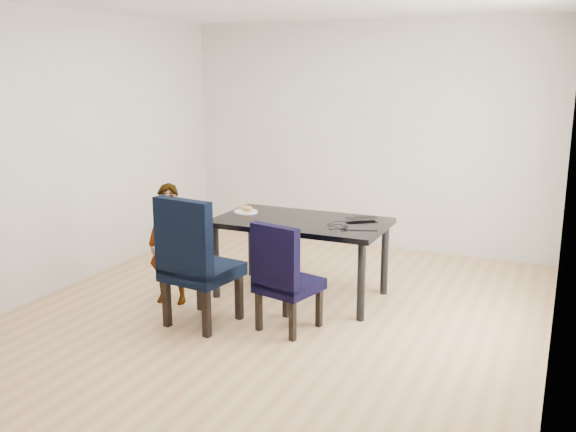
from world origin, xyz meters
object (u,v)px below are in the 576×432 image
at_px(plate, 246,212).
at_px(laptop, 360,218).
at_px(chair_right, 289,276).
at_px(child, 170,244).
at_px(chair_left, 202,260).
at_px(dining_table, 301,258).

bearing_deg(plate, laptop, 9.45).
height_order(chair_right, plate, chair_right).
relative_size(plate, laptop, 0.80).
relative_size(child, plate, 4.75).
bearing_deg(chair_right, child, -172.40).
xyz_separation_m(chair_left, plate, (-0.12, 1.03, 0.19)).
bearing_deg(dining_table, laptop, 27.21).
bearing_deg(chair_left, child, 157.27).
distance_m(plate, laptop, 1.13).
xyz_separation_m(dining_table, chair_left, (-0.50, -0.96, 0.19)).
relative_size(chair_left, child, 1.00).
xyz_separation_m(child, plate, (0.41, 0.72, 0.20)).
bearing_deg(laptop, dining_table, -9.96).
bearing_deg(child, chair_left, -44.77).
bearing_deg(dining_table, chair_right, -73.92).
height_order(chair_right, laptop, chair_right).
bearing_deg(dining_table, plate, 173.65).
xyz_separation_m(child, laptop, (1.53, 0.91, 0.20)).
distance_m(chair_right, plate, 1.23).
distance_m(dining_table, chair_left, 1.10).
bearing_deg(child, laptop, 16.24).
height_order(chair_left, chair_right, chair_left).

